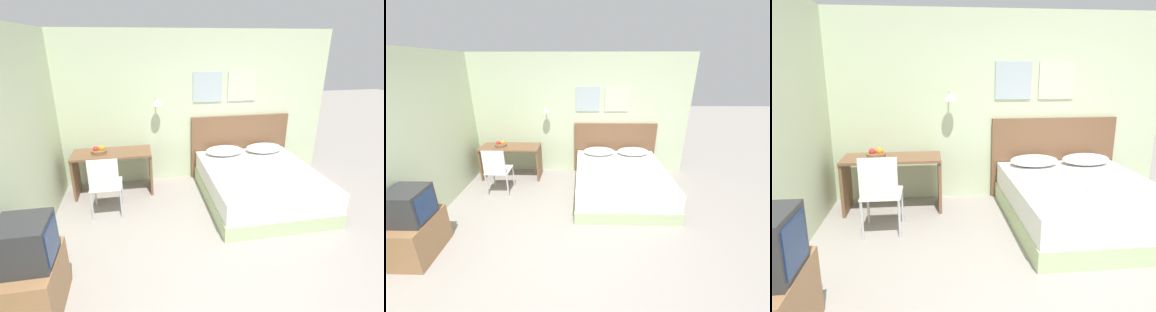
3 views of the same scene
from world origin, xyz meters
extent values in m
cube|color=beige|center=(0.00, 2.93, 1.32)|extent=(5.21, 0.06, 2.65)
cube|color=#A8B7BC|center=(0.35, 2.89, 1.70)|extent=(0.52, 0.02, 0.52)
cube|color=beige|center=(0.98, 2.89, 1.70)|extent=(0.52, 0.02, 0.52)
cylinder|color=#B2B2B7|center=(-0.55, 2.82, 1.55)|extent=(0.02, 0.16, 0.02)
cone|color=white|center=(-0.55, 2.73, 1.50)|extent=(0.17, 0.17, 0.12)
cube|color=#B2C693|center=(0.99, 1.82, 0.11)|extent=(1.74, 2.04, 0.22)
cube|color=white|center=(0.99, 1.82, 0.38)|extent=(1.71, 2.00, 0.31)
cube|color=brown|center=(0.99, 2.87, 0.58)|extent=(1.86, 0.06, 1.17)
ellipsoid|color=white|center=(0.61, 2.58, 0.61)|extent=(0.68, 0.42, 0.15)
ellipsoid|color=white|center=(1.37, 2.58, 0.61)|extent=(0.68, 0.42, 0.15)
cube|color=white|center=(1.05, 1.51, 0.56)|extent=(0.31, 0.29, 0.06)
cube|color=white|center=(1.02, 1.06, 0.56)|extent=(0.28, 0.35, 0.06)
cube|color=brown|center=(-1.35, 2.52, 0.72)|extent=(1.28, 0.55, 0.03)
cube|color=brown|center=(-1.97, 2.52, 0.35)|extent=(0.04, 0.50, 0.70)
cube|color=brown|center=(-0.73, 2.52, 0.35)|extent=(0.04, 0.50, 0.70)
cube|color=white|center=(-1.41, 1.87, 0.46)|extent=(0.45, 0.45, 0.02)
cube|color=white|center=(-1.41, 1.66, 0.71)|extent=(0.41, 0.03, 0.47)
cylinder|color=#B7B7BC|center=(-1.62, 2.08, 0.23)|extent=(0.03, 0.03, 0.45)
cylinder|color=#B7B7BC|center=(-1.21, 2.08, 0.23)|extent=(0.03, 0.03, 0.45)
cylinder|color=#B7B7BC|center=(-1.62, 1.67, 0.23)|extent=(0.03, 0.03, 0.45)
cylinder|color=#B7B7BC|center=(-1.21, 1.67, 0.23)|extent=(0.03, 0.03, 0.45)
cylinder|color=brown|center=(-1.55, 2.51, 0.76)|extent=(0.24, 0.24, 0.05)
sphere|color=orange|center=(-1.50, 2.52, 0.82)|extent=(0.09, 0.09, 0.09)
sphere|color=red|center=(-1.60, 2.51, 0.81)|extent=(0.09, 0.09, 0.09)
cube|color=navy|center=(-1.72, 0.15, 0.78)|extent=(0.01, 0.36, 0.33)
camera|label=1|loc=(-0.89, -2.28, 2.46)|focal=28.00mm
camera|label=2|loc=(0.24, -2.32, 2.45)|focal=22.00mm
camera|label=3|loc=(-0.86, -1.92, 1.85)|focal=32.00mm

